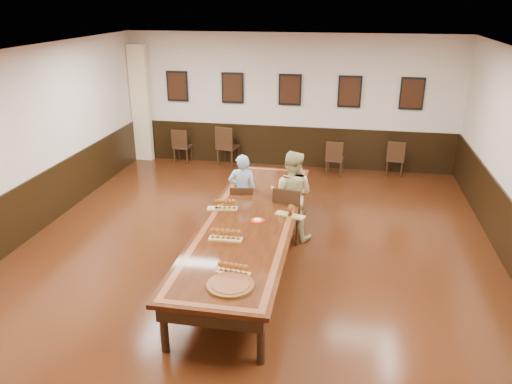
% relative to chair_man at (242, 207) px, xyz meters
% --- Properties ---
extents(floor, '(8.00, 10.00, 0.02)m').
position_rel_chair_man_xyz_m(floor, '(0.37, -1.15, -0.45)').
color(floor, black).
rests_on(floor, ground).
extents(ceiling, '(8.00, 10.00, 0.02)m').
position_rel_chair_man_xyz_m(ceiling, '(0.37, -1.15, 2.77)').
color(ceiling, white).
rests_on(ceiling, floor).
extents(wall_back, '(8.00, 0.02, 3.20)m').
position_rel_chair_man_xyz_m(wall_back, '(0.37, 3.86, 1.16)').
color(wall_back, beige).
rests_on(wall_back, floor).
extents(wall_left, '(0.02, 10.00, 3.20)m').
position_rel_chair_man_xyz_m(wall_left, '(-3.64, -1.15, 1.16)').
color(wall_left, beige).
rests_on(wall_left, floor).
extents(chair_man, '(0.47, 0.50, 0.87)m').
position_rel_chair_man_xyz_m(chair_man, '(0.00, 0.00, 0.00)').
color(chair_man, black).
rests_on(chair_man, floor).
extents(chair_woman, '(0.54, 0.58, 1.01)m').
position_rel_chair_man_xyz_m(chair_woman, '(0.88, -0.27, 0.07)').
color(chair_woman, black).
rests_on(chair_woman, floor).
extents(spare_chair_a, '(0.43, 0.46, 0.88)m').
position_rel_chair_man_xyz_m(spare_chair_a, '(-2.32, 3.62, 0.00)').
color(spare_chair_a, black).
rests_on(spare_chair_a, floor).
extents(spare_chair_b, '(0.57, 0.60, 1.00)m').
position_rel_chair_man_xyz_m(spare_chair_b, '(-1.12, 3.59, 0.07)').
color(spare_chair_b, black).
rests_on(spare_chair_b, floor).
extents(spare_chair_c, '(0.45, 0.48, 0.85)m').
position_rel_chair_man_xyz_m(spare_chair_c, '(1.54, 3.32, -0.01)').
color(spare_chair_c, black).
rests_on(spare_chair_c, floor).
extents(spare_chair_d, '(0.46, 0.49, 0.86)m').
position_rel_chair_man_xyz_m(spare_chair_d, '(2.94, 3.55, -0.01)').
color(spare_chair_d, black).
rests_on(spare_chair_d, floor).
extents(person_man, '(0.55, 0.40, 1.39)m').
position_rel_chair_man_xyz_m(person_man, '(-0.01, 0.09, 0.26)').
color(person_man, teal).
rests_on(person_man, floor).
extents(person_woman, '(0.87, 0.72, 1.58)m').
position_rel_chair_man_xyz_m(person_woman, '(0.90, -0.16, 0.35)').
color(person_woman, '#C6B97B').
rests_on(person_woman, floor).
extents(pink_phone, '(0.12, 0.15, 0.01)m').
position_rel_chair_man_xyz_m(pink_phone, '(0.97, -0.90, 0.32)').
color(pink_phone, '#F25091').
rests_on(pink_phone, conference_table).
extents(curtain, '(0.45, 0.18, 2.90)m').
position_rel_chair_man_xyz_m(curtain, '(-3.38, 3.67, 1.01)').
color(curtain, beige).
rests_on(curtain, floor).
extents(wainscoting, '(8.00, 10.00, 1.00)m').
position_rel_chair_man_xyz_m(wainscoting, '(0.37, -1.15, 0.06)').
color(wainscoting, black).
rests_on(wainscoting, floor).
extents(conference_table, '(1.40, 5.00, 0.76)m').
position_rel_chair_man_xyz_m(conference_table, '(0.37, -1.15, 0.18)').
color(conference_table, black).
rests_on(conference_table, floor).
extents(posters, '(6.14, 0.04, 0.74)m').
position_rel_chair_man_xyz_m(posters, '(0.37, 3.78, 1.46)').
color(posters, black).
rests_on(posters, wall_back).
extents(flight_a, '(0.50, 0.22, 0.18)m').
position_rel_chair_man_xyz_m(flight_a, '(-0.12, -0.89, 0.40)').
color(flight_a, '#A68646').
rests_on(flight_a, conference_table).
extents(flight_b, '(0.50, 0.28, 0.18)m').
position_rel_chair_man_xyz_m(flight_b, '(0.97, -0.96, 0.40)').
color(flight_b, '#A68646').
rests_on(flight_b, conference_table).
extents(flight_c, '(0.48, 0.16, 0.18)m').
position_rel_chair_man_xyz_m(flight_c, '(0.17, -1.94, 0.40)').
color(flight_c, '#A68646').
rests_on(flight_c, conference_table).
extents(flight_d, '(0.44, 0.18, 0.16)m').
position_rel_chair_man_xyz_m(flight_d, '(0.49, -2.83, 0.39)').
color(flight_d, '#A68646').
rests_on(flight_d, conference_table).
extents(red_plate_grp, '(0.22, 0.22, 0.03)m').
position_rel_chair_man_xyz_m(red_plate_grp, '(0.50, -1.24, 0.33)').
color(red_plate_grp, red).
rests_on(red_plate_grp, conference_table).
extents(carved_platter, '(0.64, 0.64, 0.05)m').
position_rel_chair_man_xyz_m(carved_platter, '(0.52, -3.11, 0.34)').
color(carved_platter, '#4E2C0F').
rests_on(carved_platter, conference_table).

